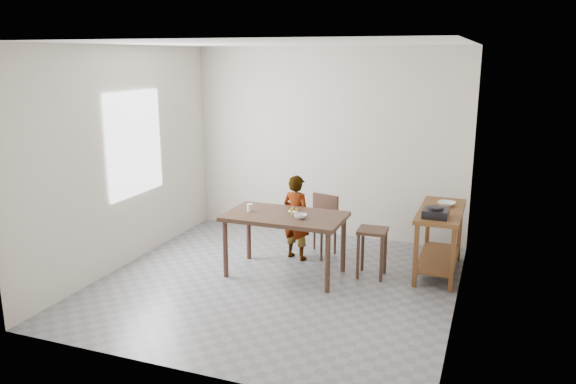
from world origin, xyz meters
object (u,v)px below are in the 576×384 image
at_px(child, 297,217).
at_px(dining_chair, 318,226).
at_px(dining_table, 285,245).
at_px(stool, 372,253).
at_px(prep_counter, 439,241).

xyz_separation_m(child, dining_chair, (0.22, 0.21, -0.16)).
height_order(child, dining_chair, child).
distance_m(dining_table, stool, 1.04).
relative_size(dining_chair, stool, 1.34).
height_order(dining_table, dining_chair, dining_chair).
relative_size(dining_table, stool, 2.37).
bearing_deg(dining_chair, stool, -13.97).
height_order(prep_counter, child, child).
relative_size(prep_counter, dining_chair, 1.51).
xyz_separation_m(dining_table, child, (-0.05, 0.56, 0.18)).
distance_m(dining_table, dining_chair, 0.79).
distance_m(child, dining_chair, 0.35).
bearing_deg(dining_table, stool, 16.86).
relative_size(child, dining_chair, 1.40).
height_order(prep_counter, stool, prep_counter).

